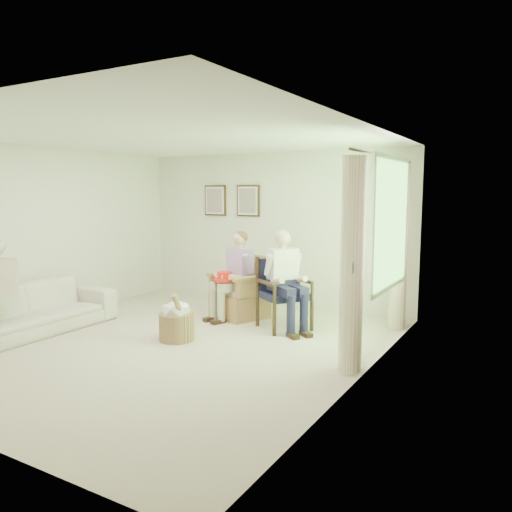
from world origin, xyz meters
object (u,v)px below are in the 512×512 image
object	(u,v)px
sofa	(33,309)
person_wicker	(236,270)
wood_armchair	(287,290)
wicker_armchair	(241,297)
red_hat	(224,278)
person_dark	(282,273)
hatbox	(177,320)

from	to	relation	value
sofa	person_wicker	size ratio (longest dim) A/B	1.74
wood_armchair	person_wicker	xyz separation A→B (m)	(-0.90, 0.07, 0.22)
person_wicker	wicker_armchair	bearing A→B (deg)	109.63
wood_armchair	red_hat	xyz separation A→B (m)	(-0.99, -0.13, 0.12)
sofa	person_wicker	world-z (taller)	person_wicker
person_dark	hatbox	xyz separation A→B (m)	(-0.96, -1.14, -0.54)
red_hat	hatbox	size ratio (longest dim) A/B	0.51
sofa	person_dark	size ratio (longest dim) A/B	1.66
wicker_armchair	sofa	bearing A→B (deg)	-112.52
person_wicker	red_hat	bearing A→B (deg)	-94.59
wicker_armchair	red_hat	distance (m)	0.49
person_wicker	wood_armchair	bearing A→B (deg)	15.31
person_dark	hatbox	size ratio (longest dim) A/B	2.03
person_dark	red_hat	world-z (taller)	person_dark
wicker_armchair	red_hat	xyz separation A→B (m)	(-0.09, -0.32, 0.35)
sofa	person_dark	distance (m)	3.47
wicker_armchair	sofa	xyz separation A→B (m)	(-2.00, -2.21, 0.03)
wood_armchair	person_dark	xyz separation A→B (m)	(0.00, -0.16, 0.27)
person_dark	hatbox	distance (m)	1.58
sofa	person_dark	world-z (taller)	person_dark
person_wicker	red_hat	distance (m)	0.24
wood_armchair	red_hat	size ratio (longest dim) A/B	2.88
sofa	wood_armchair	bearing A→B (deg)	-55.23
wicker_armchair	person_dark	size ratio (longest dim) A/B	0.69
sofa	hatbox	distance (m)	2.07
person_dark	person_wicker	bearing A→B (deg)	111.03
hatbox	wicker_armchair	bearing A→B (deg)	87.63
wood_armchair	wicker_armchair	bearing A→B (deg)	113.19
red_hat	wicker_armchair	bearing A→B (deg)	74.79
person_wicker	person_dark	xyz separation A→B (m)	(0.90, -0.23, 0.05)
wood_armchair	person_wicker	size ratio (longest dim) A/B	0.75
hatbox	person_dark	bearing A→B (deg)	49.72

